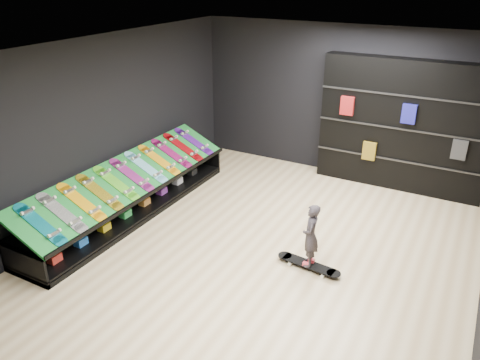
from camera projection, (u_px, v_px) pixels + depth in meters
The scene contains 21 objects.
floor at pixel (262, 250), 7.17m from camera, with size 6.00×7.00×0.01m, color beige.
ceiling at pixel (267, 50), 5.92m from camera, with size 6.00×7.00×0.01m, color white.
wall_back at pixel (341, 102), 9.34m from camera, with size 6.00×0.02×3.00m, color black.
wall_front at pixel (75, 305), 3.75m from camera, with size 6.00×0.02×3.00m, color black.
wall_left at pixel (104, 128), 7.84m from camera, with size 0.02×7.00×3.00m, color black.
display_rack at pixel (132, 200), 8.17m from camera, with size 0.90×4.50×0.50m, color black, non-canonical shape.
turf_ramp at pixel (131, 176), 7.96m from camera, with size 1.00×4.50×0.04m, color #106B23.
back_shelving at pixel (403, 126), 8.75m from camera, with size 3.10×0.36×2.48m, color black.
floor_skateboard at pixel (308, 266), 6.72m from camera, with size 0.98×0.22×0.09m, color black, non-canonical shape.
child at pixel (310, 247), 6.58m from camera, with size 0.21×0.15×0.56m, color black.
display_board_0 at pixel (40, 224), 6.42m from camera, with size 0.98×0.22×0.09m, color #0C8C99, non-canonical shape.
display_board_1 at pixel (62, 213), 6.73m from camera, with size 0.98×0.22×0.09m, color black, non-canonical shape.
display_board_2 at pixel (82, 202), 7.03m from camera, with size 0.98×0.22×0.09m, color yellow, non-canonical shape.
display_board_3 at pixel (100, 192), 7.33m from camera, with size 0.98×0.22×0.09m, color yellow, non-canonical shape.
display_board_4 at pixel (116, 183), 7.64m from camera, with size 0.98×0.22×0.09m, color green, non-canonical shape.
display_board_5 at pixel (132, 175), 7.94m from camera, with size 0.98×0.22×0.09m, color #2626BF, non-canonical shape.
display_board_6 at pixel (146, 167), 8.24m from camera, with size 0.98×0.22×0.09m, color #0CB2E5, non-canonical shape.
display_board_7 at pixel (159, 160), 8.55m from camera, with size 0.98×0.22×0.09m, color orange, non-canonical shape.
display_board_8 at pixel (172, 153), 8.85m from camera, with size 0.98×0.22×0.09m, color #E5198C, non-canonical shape.
display_board_9 at pixel (183, 147), 9.15m from camera, with size 0.98×0.22×0.09m, color red, non-canonical shape.
display_board_10 at pixel (194, 141), 9.46m from camera, with size 0.98×0.22×0.09m, color purple, non-canonical shape.
Camera 1 is at (2.59, -5.49, 3.97)m, focal length 35.00 mm.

